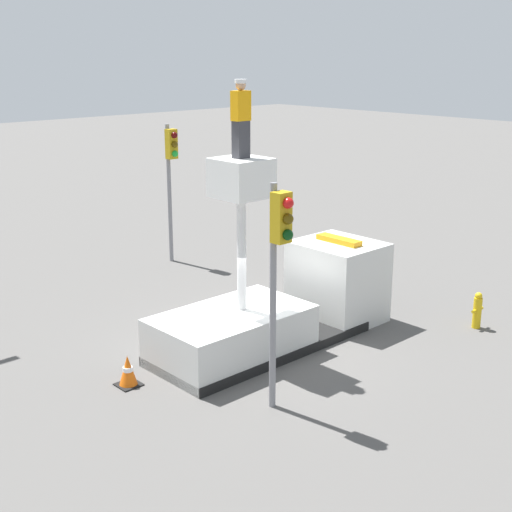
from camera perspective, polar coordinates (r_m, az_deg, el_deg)
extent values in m
plane|color=#565451|center=(18.09, 0.40, -7.31)|extent=(120.00, 120.00, 0.00)
cube|color=black|center=(18.04, 0.40, -6.96)|extent=(5.76, 2.28, 0.24)
cube|color=silver|center=(17.25, -1.98, -6.37)|extent=(3.80, 2.22, 1.19)
cube|color=silver|center=(19.66, 6.53, -2.03)|extent=(1.96, 2.22, 2.21)
cube|color=black|center=(20.26, 8.40, -0.24)|extent=(0.03, 1.89, 0.88)
cube|color=orange|center=(19.33, 6.64, 1.28)|extent=(0.36, 1.33, 0.14)
cylinder|color=silver|center=(16.80, -1.16, 0.31)|extent=(0.22, 0.22, 2.85)
cube|color=white|center=(16.41, -1.19, 6.28)|extent=(1.16, 1.16, 0.90)
cube|color=#38383D|center=(16.28, -1.21, 9.30)|extent=(0.34, 0.26, 0.84)
cube|color=#F29E0C|center=(16.21, -1.23, 11.93)|extent=(0.40, 0.26, 0.66)
sphere|color=tan|center=(16.18, -1.24, 13.50)|extent=(0.23, 0.23, 0.23)
cylinder|color=white|center=(16.18, -1.24, 13.81)|extent=(0.26, 0.26, 0.09)
cylinder|color=gray|center=(14.35, 1.36, -3.49)|extent=(0.14, 0.14, 4.75)
cube|color=#B79314|center=(13.72, 2.02, 3.10)|extent=(0.34, 0.28, 1.00)
sphere|color=red|center=(13.53, 2.58, 4.25)|extent=(0.22, 0.22, 0.22)
sphere|color=#503C07|center=(13.60, 2.57, 2.97)|extent=(0.22, 0.22, 0.22)
sphere|color=#083710|center=(13.67, 2.55, 1.71)|extent=(0.22, 0.22, 0.22)
cylinder|color=gray|center=(24.94, -6.94, 4.93)|extent=(0.14, 0.14, 4.81)
cube|color=#B79314|center=(24.50, -6.79, 8.89)|extent=(0.34, 0.28, 1.00)
sphere|color=#490707|center=(24.31, -6.55, 9.58)|extent=(0.22, 0.22, 0.22)
sphere|color=#503C07|center=(24.35, -6.53, 8.86)|extent=(0.22, 0.22, 0.22)
sphere|color=green|center=(24.39, -6.50, 8.14)|extent=(0.22, 0.22, 0.22)
cylinder|color=gold|center=(20.05, 17.27, -4.37)|extent=(0.23, 0.23, 0.85)
sphere|color=gold|center=(19.89, 17.39, -3.06)|extent=(0.19, 0.19, 0.19)
cylinder|color=gold|center=(19.88, 17.04, -4.26)|extent=(0.12, 0.09, 0.09)
cylinder|color=gold|center=(20.16, 17.54, -4.01)|extent=(0.12, 0.09, 0.09)
cube|color=black|center=(16.41, -10.15, -10.09)|extent=(0.51, 0.51, 0.03)
cone|color=orange|center=(16.26, -10.21, -9.01)|extent=(0.42, 0.42, 0.72)
cylinder|color=white|center=(16.24, -10.22, -8.89)|extent=(0.22, 0.22, 0.10)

